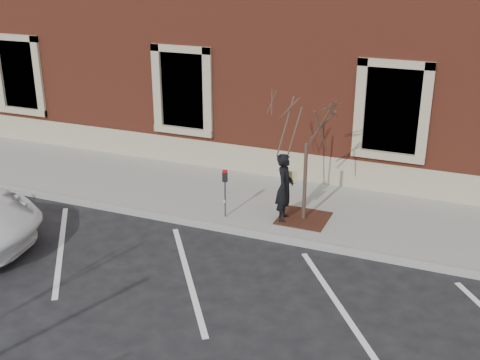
% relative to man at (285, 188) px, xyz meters
% --- Properties ---
extents(ground, '(120.00, 120.00, 0.00)m').
position_rel_man_xyz_m(ground, '(-1.06, -0.81, -0.99)').
color(ground, '#28282B').
rests_on(ground, ground).
extents(sidewalk_near, '(40.00, 3.50, 0.15)m').
position_rel_man_xyz_m(sidewalk_near, '(-1.06, 0.94, -0.92)').
color(sidewalk_near, '#9A9890').
rests_on(sidewalk_near, ground).
extents(curb_near, '(40.00, 0.12, 0.15)m').
position_rel_man_xyz_m(curb_near, '(-1.06, -0.86, -0.92)').
color(curb_near, '#9E9E99').
rests_on(curb_near, ground).
extents(parking_stripes, '(28.00, 4.40, 0.01)m').
position_rel_man_xyz_m(parking_stripes, '(-1.06, -3.01, -0.99)').
color(parking_stripes, silver).
rests_on(parking_stripes, ground).
extents(building_civic, '(40.00, 8.62, 8.00)m').
position_rel_man_xyz_m(building_civic, '(-1.06, 6.93, 3.01)').
color(building_civic, brown).
rests_on(building_civic, ground).
extents(man, '(0.46, 0.65, 1.68)m').
position_rel_man_xyz_m(man, '(0.00, 0.00, 0.00)').
color(man, black).
rests_on(man, sidewalk_near).
extents(parking_meter, '(0.11, 0.08, 1.21)m').
position_rel_man_xyz_m(parking_meter, '(-1.38, -0.36, -0.00)').
color(parking_meter, '#595B60').
rests_on(parking_meter, sidewalk_near).
extents(tree_grate, '(1.16, 1.16, 0.03)m').
position_rel_man_xyz_m(tree_grate, '(0.42, 0.24, -0.83)').
color(tree_grate, '#442315').
rests_on(tree_grate, sidewalk_near).
extents(sapling, '(2.09, 2.09, 3.49)m').
position_rel_man_xyz_m(sapling, '(0.42, 0.24, 1.60)').
color(sapling, brown).
rests_on(sapling, sidewalk_near).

